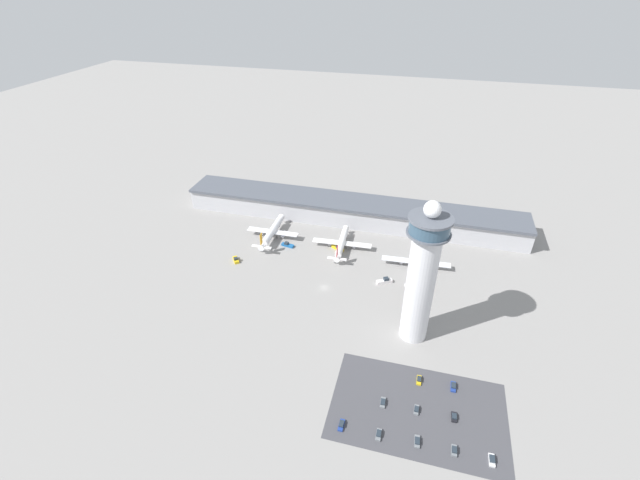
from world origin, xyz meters
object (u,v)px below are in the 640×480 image
(car_silver_sedan, at_px, (453,386))
(car_blue_compact, at_px, (419,380))
(car_yellow_taxi, at_px, (454,417))
(car_maroon_suv, at_px, (341,425))
(airplane_gate_bravo, at_px, (342,243))
(service_truck_catering, at_px, (288,245))
(service_truck_water, at_px, (236,260))
(service_truck_fuel, at_px, (338,248))
(car_red_hatchback, at_px, (383,402))
(car_navy_sedan, at_px, (454,450))
(car_white_wagon, at_px, (417,441))
(car_black_suv, at_px, (416,410))
(control_tower, at_px, (422,275))
(airplane_gate_charlie, at_px, (416,262))
(car_grey_coupe, at_px, (379,434))
(car_green_van, at_px, (492,460))
(airplane_gate_alpha, at_px, (272,232))
(service_truck_baggage, at_px, (385,281))

(car_silver_sedan, height_order, car_blue_compact, car_silver_sedan)
(car_yellow_taxi, height_order, car_maroon_suv, car_maroon_suv)
(airplane_gate_bravo, distance_m, car_silver_sedan, 104.55)
(service_truck_catering, relative_size, service_truck_water, 1.20)
(service_truck_fuel, relative_size, car_red_hatchback, 1.70)
(service_truck_catering, distance_m, car_navy_sedan, 140.86)
(car_silver_sedan, bearing_deg, car_white_wagon, -114.24)
(airplane_gate_bravo, bearing_deg, car_black_suv, -63.06)
(car_yellow_taxi, relative_size, car_maroon_suv, 0.90)
(car_blue_compact, bearing_deg, car_black_suv, -90.09)
(control_tower, xyz_separation_m, airplane_gate_charlie, (-2.36, 50.72, -29.59))
(car_blue_compact, bearing_deg, service_truck_catering, 135.93)
(car_grey_coupe, relative_size, car_green_van, 0.99)
(service_truck_fuel, bearing_deg, car_green_van, -54.71)
(car_green_van, bearing_deg, airplane_gate_bravo, 124.22)
(airplane_gate_alpha, relative_size, car_red_hatchback, 7.87)
(airplane_gate_alpha, bearing_deg, airplane_gate_bravo, -0.71)
(airplane_gate_bravo, distance_m, car_grey_coupe, 117.26)
(service_truck_catering, height_order, car_white_wagon, service_truck_catering)
(car_black_suv, height_order, car_yellow_taxi, car_yellow_taxi)
(airplane_gate_charlie, bearing_deg, car_navy_sedan, -78.75)
(control_tower, xyz_separation_m, airplane_gate_alpha, (-87.73, 59.16, -28.99))
(service_truck_water, distance_m, car_green_van, 153.82)
(control_tower, distance_m, car_white_wagon, 61.44)
(car_white_wagon, bearing_deg, service_truck_baggage, 104.83)
(car_red_hatchback, bearing_deg, control_tower, 78.64)
(service_truck_catering, bearing_deg, airplane_gate_bravo, 10.23)
(airplane_gate_charlie, bearing_deg, service_truck_baggage, -129.60)
(airplane_gate_alpha, xyz_separation_m, car_navy_sedan, (105.75, -110.90, -3.83))
(airplane_gate_charlie, bearing_deg, service_truck_fuel, 171.79)
(airplane_gate_charlie, distance_m, car_blue_compact, 76.23)
(airplane_gate_charlie, xyz_separation_m, car_grey_coupe, (-5.17, -103.13, -3.25))
(car_silver_sedan, height_order, car_red_hatchback, car_silver_sedan)
(car_silver_sedan, bearing_deg, car_navy_sedan, -89.34)
(service_truck_catering, xyz_separation_m, car_blue_compact, (80.73, -78.14, -0.29))
(airplane_gate_charlie, xyz_separation_m, car_maroon_suv, (-18.55, -102.83, -3.24))
(service_truck_catering, height_order, car_silver_sedan, service_truck_catering)
(car_silver_sedan, bearing_deg, airplane_gate_charlie, 104.86)
(service_truck_catering, height_order, car_red_hatchback, service_truck_catering)
(service_truck_fuel, bearing_deg, car_silver_sedan, -51.72)
(airplane_gate_bravo, bearing_deg, service_truck_catering, -169.77)
(car_grey_coupe, bearing_deg, service_truck_fuel, 109.85)
(car_grey_coupe, relative_size, car_navy_sedan, 1.10)
(control_tower, relative_size, car_yellow_taxi, 15.90)
(airplane_gate_charlie, height_order, car_yellow_taxi, airplane_gate_charlie)
(car_red_hatchback, bearing_deg, service_truck_water, 142.30)
(control_tower, height_order, car_yellow_taxi, control_tower)
(car_white_wagon, bearing_deg, service_truck_water, 141.60)
(airplane_gate_alpha, height_order, car_blue_compact, airplane_gate_alpha)
(car_white_wagon, distance_m, car_black_suv, 12.63)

